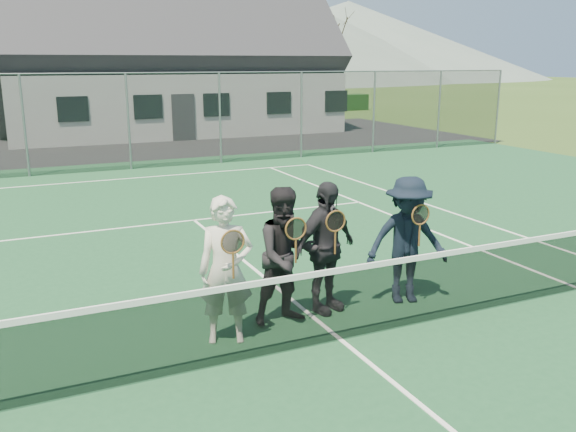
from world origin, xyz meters
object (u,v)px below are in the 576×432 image
Objects in this scene: player_a at (226,270)px; player_d at (407,240)px; clubhouse at (169,48)px; player_c at (325,247)px; player_b at (287,256)px; tennis_net at (342,301)px.

player_d is at bearing 3.18° from player_a.
clubhouse reaches higher than player_c.
player_b is 1.00× the size of player_c.
tennis_net is 0.75× the size of clubhouse.
player_a is at bearing -176.82° from player_d.
player_c is (1.51, 0.33, -0.00)m from player_a.
player_b is (0.89, 0.21, -0.00)m from player_a.
player_a reaches higher than tennis_net.
player_b is at bearing 114.75° from tennis_net.
tennis_net is 1.02m from player_c.
clubhouse is 24.19m from player_a.
player_a is at bearing 155.06° from tennis_net.
player_a is 1.00× the size of player_c.
tennis_net is at bearing -24.94° from player_a.
clubhouse reaches higher than player_b.
player_b is at bearing -100.66° from clubhouse.
player_c is (0.62, 0.12, 0.00)m from player_b.
player_d is at bearing -96.25° from clubhouse.
clubhouse is 8.67× the size of player_a.
tennis_net is 6.49× the size of player_c.
player_c is (0.25, 0.91, 0.38)m from tennis_net.
player_a and player_d have the same top height.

